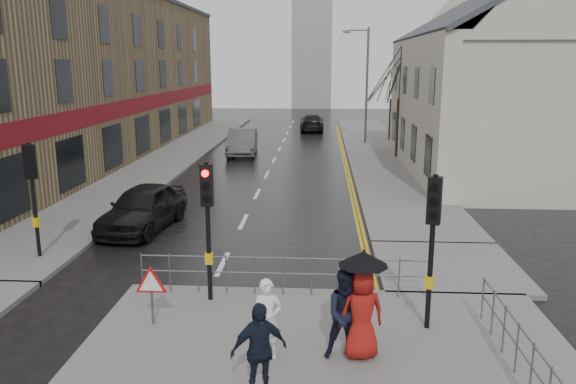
# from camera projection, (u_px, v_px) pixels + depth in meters

# --- Properties ---
(ground) EXTENTS (120.00, 120.00, 0.00)m
(ground) POSITION_uv_depth(u_px,v_px,m) (201.00, 308.00, 13.53)
(ground) COLOR black
(ground) RESTS_ON ground
(left_pavement) EXTENTS (4.00, 44.00, 0.14)m
(left_pavement) POSITION_uv_depth(u_px,v_px,m) (177.00, 153.00, 36.26)
(left_pavement) COLOR #605E5B
(left_pavement) RESTS_ON ground
(right_pavement) EXTENTS (4.00, 40.00, 0.14)m
(right_pavement) POSITION_uv_depth(u_px,v_px,m) (376.00, 150.00, 37.45)
(right_pavement) COLOR #605E5B
(right_pavement) RESTS_ON ground
(pavement_bridge_right) EXTENTS (4.00, 4.20, 0.14)m
(pavement_bridge_right) POSITION_uv_depth(u_px,v_px,m) (447.00, 267.00, 16.05)
(pavement_bridge_right) COLOR #605E5B
(pavement_bridge_right) RESTS_ON ground
(building_left_terrace) EXTENTS (8.00, 42.00, 10.00)m
(building_left_terrace) POSITION_uv_depth(u_px,v_px,m) (81.00, 75.00, 34.49)
(building_left_terrace) COLOR #8E7852
(building_left_terrace) RESTS_ON ground
(building_right_cream) EXTENTS (9.00, 16.40, 10.10)m
(building_right_cream) POSITION_uv_depth(u_px,v_px,m) (498.00, 82.00, 29.26)
(building_right_cream) COLOR #B5AC9E
(building_right_cream) RESTS_ON ground
(church_tower) EXTENTS (5.00, 5.00, 18.00)m
(church_tower) POSITION_uv_depth(u_px,v_px,m) (312.00, 37.00, 71.71)
(church_tower) COLOR #93969B
(church_tower) RESTS_ON ground
(traffic_signal_near_left) EXTENTS (0.28, 0.27, 3.40)m
(traffic_signal_near_left) POSITION_uv_depth(u_px,v_px,m) (207.00, 207.00, 13.15)
(traffic_signal_near_left) COLOR black
(traffic_signal_near_left) RESTS_ON near_pavement
(traffic_signal_near_right) EXTENTS (0.34, 0.33, 3.40)m
(traffic_signal_near_right) POSITION_uv_depth(u_px,v_px,m) (433.00, 225.00, 11.69)
(traffic_signal_near_right) COLOR black
(traffic_signal_near_right) RESTS_ON near_pavement
(traffic_signal_far_left) EXTENTS (0.34, 0.33, 3.40)m
(traffic_signal_far_left) POSITION_uv_depth(u_px,v_px,m) (32.00, 180.00, 16.21)
(traffic_signal_far_left) COLOR black
(traffic_signal_far_left) RESTS_ON left_pavement
(guard_railing_front) EXTENTS (7.14, 0.04, 1.00)m
(guard_railing_front) POSITION_uv_depth(u_px,v_px,m) (283.00, 267.00, 13.80)
(guard_railing_front) COLOR #595B5E
(guard_railing_front) RESTS_ON near_pavement
(guard_railing_side) EXTENTS (0.04, 4.54, 1.00)m
(guard_railing_side) POSITION_uv_depth(u_px,v_px,m) (518.00, 338.00, 10.28)
(guard_railing_side) COLOR #595B5E
(guard_railing_side) RESTS_ON near_pavement
(warning_sign) EXTENTS (0.80, 0.07, 1.35)m
(warning_sign) POSITION_uv_depth(u_px,v_px,m) (151.00, 286.00, 12.17)
(warning_sign) COLOR #595B5E
(warning_sign) RESTS_ON near_pavement
(street_lamp) EXTENTS (1.83, 0.25, 8.00)m
(street_lamp) POSITION_uv_depth(u_px,v_px,m) (365.00, 78.00, 39.36)
(street_lamp) COLOR #595B5E
(street_lamp) RESTS_ON right_pavement
(tree_near) EXTENTS (2.40, 2.40, 6.58)m
(tree_near) POSITION_uv_depth(u_px,v_px,m) (401.00, 73.00, 33.33)
(tree_near) COLOR #31221B
(tree_near) RESTS_ON right_pavement
(tree_far) EXTENTS (2.40, 2.40, 5.64)m
(tree_far) POSITION_uv_depth(u_px,v_px,m) (392.00, 81.00, 41.24)
(tree_far) COLOR #31221B
(tree_far) RESTS_ON right_pavement
(pedestrian_a) EXTENTS (0.61, 0.42, 1.59)m
(pedestrian_a) POSITION_uv_depth(u_px,v_px,m) (267.00, 319.00, 10.85)
(pedestrian_a) COLOR white
(pedestrian_a) RESTS_ON near_pavement
(pedestrian_b) EXTENTS (0.97, 0.80, 1.81)m
(pedestrian_b) POSITION_uv_depth(u_px,v_px,m) (347.00, 314.00, 10.79)
(pedestrian_b) COLOR black
(pedestrian_b) RESTS_ON near_pavement
(pedestrian_with_umbrella) EXTENTS (1.01, 0.96, 2.17)m
(pedestrian_with_umbrella) POSITION_uv_depth(u_px,v_px,m) (362.00, 302.00, 10.76)
(pedestrian_with_umbrella) COLOR #9D1712
(pedestrian_with_umbrella) RESTS_ON near_pavement
(pedestrian_d) EXTENTS (1.09, 0.84, 1.73)m
(pedestrian_d) POSITION_uv_depth(u_px,v_px,m) (259.00, 351.00, 9.51)
(pedestrian_d) COLOR black
(pedestrian_d) RESTS_ON near_pavement
(car_parked) EXTENTS (2.45, 4.83, 1.58)m
(car_parked) POSITION_uv_depth(u_px,v_px,m) (143.00, 208.00, 19.74)
(car_parked) COLOR black
(car_parked) RESTS_ON ground
(car_mid) EXTENTS (2.07, 5.08, 1.64)m
(car_mid) POSITION_uv_depth(u_px,v_px,m) (242.00, 142.00, 35.75)
(car_mid) COLOR #4A4D50
(car_mid) RESTS_ON ground
(car_far) EXTENTS (2.10, 4.96, 1.43)m
(car_far) POSITION_uv_depth(u_px,v_px,m) (312.00, 123.00, 48.18)
(car_far) COLOR black
(car_far) RESTS_ON ground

